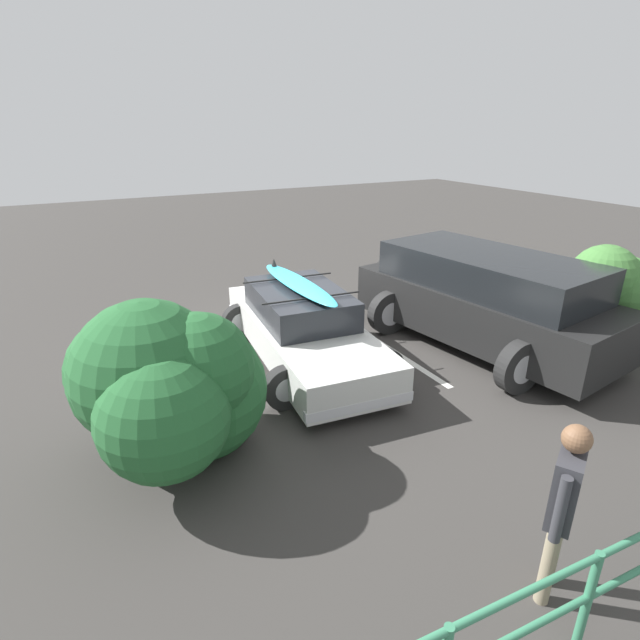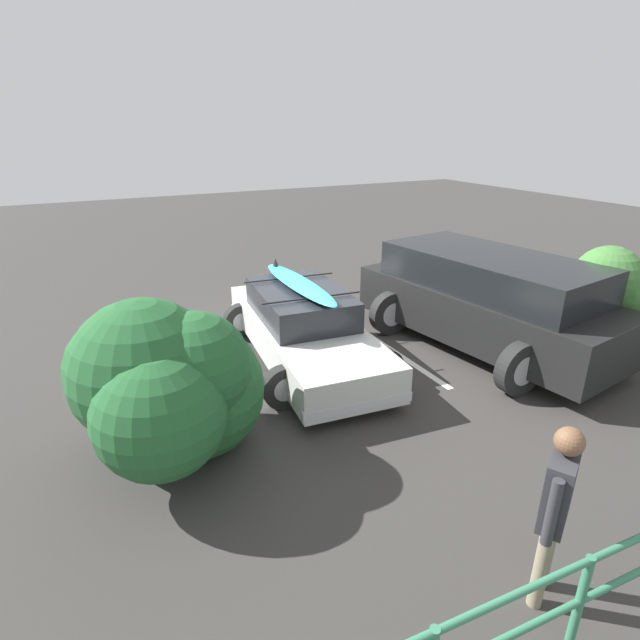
# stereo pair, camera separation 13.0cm
# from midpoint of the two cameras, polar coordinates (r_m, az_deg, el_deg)

# --- Properties ---
(ground_plane) EXTENTS (44.00, 44.00, 0.02)m
(ground_plane) POSITION_cam_midpoint_polar(r_m,az_deg,el_deg) (9.11, -3.49, -3.61)
(ground_plane) COLOR #383533
(ground_plane) RESTS_ON ground
(parking_stripe) EXTENTS (0.12, 4.01, 0.00)m
(parking_stripe) POSITION_cam_midpoint_polar(r_m,az_deg,el_deg) (9.52, 6.35, -2.48)
(parking_stripe) COLOR silver
(parking_stripe) RESTS_ON ground
(sedan_car) EXTENTS (2.55, 4.64, 1.52)m
(sedan_car) POSITION_cam_midpoint_polar(r_m,az_deg,el_deg) (8.59, -2.43, -0.79)
(sedan_car) COLOR silver
(sedan_car) RESTS_ON ground
(suv_car) EXTENTS (3.19, 5.11, 1.74)m
(suv_car) POSITION_cam_midpoint_polar(r_m,az_deg,el_deg) (9.47, 17.85, 2.39)
(suv_car) COLOR black
(suv_car) RESTS_ON ground
(person_bystander) EXTENTS (0.59, 0.41, 1.72)m
(person_bystander) POSITION_cam_midpoint_polar(r_m,az_deg,el_deg) (4.71, 25.34, -17.90)
(person_bystander) COLOR gray
(person_bystander) RESTS_ON ground
(railing_fence) EXTENTS (8.17, 0.53, 0.97)m
(railing_fence) POSITION_cam_midpoint_polar(r_m,az_deg,el_deg) (4.66, 27.80, -25.39)
(railing_fence) COLOR #387F5B
(railing_fence) RESTS_ON ground
(bush_near_left) EXTENTS (2.31, 2.51, 2.17)m
(bush_near_left) POSITION_cam_midpoint_polar(r_m,az_deg,el_deg) (6.21, -17.87, -7.03)
(bush_near_left) COLOR brown
(bush_near_left) RESTS_ON ground
(bush_near_right) EXTENTS (1.48, 1.55, 1.98)m
(bush_near_right) POSITION_cam_midpoint_polar(r_m,az_deg,el_deg) (10.07, 29.78, 2.54)
(bush_near_right) COLOR brown
(bush_near_right) RESTS_ON ground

